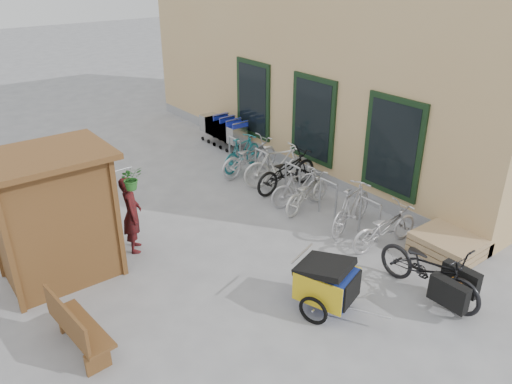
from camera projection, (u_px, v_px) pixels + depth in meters
ground at (284, 275)px, 9.21m from camera, size 80.00×80.00×0.00m
building at (356, 26)px, 14.51m from camera, size 6.07×13.00×7.00m
kiosk at (46, 201)px, 8.51m from camera, size 2.49×1.65×2.40m
bike_rack at (293, 178)px, 11.98m from camera, size 0.05×5.35×0.86m
pallet_stack at (447, 245)px, 9.77m from camera, size 1.00×1.20×0.40m
bench at (76, 327)px, 7.28m from camera, size 0.54×1.43×0.88m
shopping_carts at (223, 128)px, 15.20m from camera, size 0.56×1.90×1.01m
child_trailer at (327, 282)px, 8.14m from camera, size 1.06×1.64×0.95m
cargo_bike at (431, 270)px, 8.47m from camera, size 0.70×1.98×1.04m
person_kiosk at (132, 214)px, 9.71m from camera, size 0.58×0.68×1.58m
bike_0 at (385, 227)px, 9.97m from camera, size 1.71×0.75×0.87m
bike_1 at (352, 207)px, 10.59m from camera, size 1.76×0.92×1.02m
bike_2 at (307, 192)px, 11.48m from camera, size 1.69×0.91×0.84m
bike_3 at (300, 187)px, 11.64m from camera, size 1.59×0.74×0.92m
bike_4 at (286, 171)px, 12.40m from camera, size 1.93×0.75×1.00m
bike_5 at (278, 165)px, 12.61m from camera, size 1.91×1.06×1.10m
bike_6 at (250, 157)px, 13.29m from camera, size 1.91×0.76×0.98m
bike_7 at (242, 153)px, 13.61m from camera, size 1.63×0.86×0.94m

